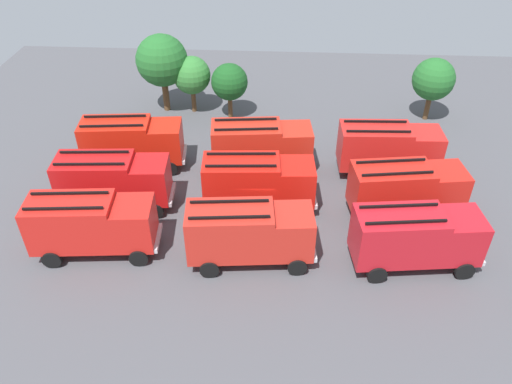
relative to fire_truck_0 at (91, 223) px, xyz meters
The scene contains 18 objects.
ground_plane 10.41m from the fire_truck_0, 26.54° to the left, with size 55.88×55.88×0.00m, color #4C4C51.
fire_truck_0 is the anchor object (origin of this frame).
fire_truck_1 9.02m from the fire_truck_0, ahead, with size 7.40×3.31×3.88m.
fire_truck_2 18.23m from the fire_truck_0, ahead, with size 7.44×3.45×3.88m.
fire_truck_3 4.31m from the fire_truck_0, 90.10° to the left, with size 7.36×3.18×3.88m.
fire_truck_4 10.34m from the fire_truck_0, 26.77° to the left, with size 7.35×3.14×3.88m.
fire_truck_5 19.03m from the fire_truck_0, 13.58° to the left, with size 7.47×3.58×3.88m.
fire_truck_6 9.08m from the fire_truck_0, 90.23° to the left, with size 7.41×3.34×3.88m.
fire_truck_7 12.99m from the fire_truck_0, 44.92° to the left, with size 7.41×3.35×3.88m.
fire_truck_8 20.41m from the fire_truck_0, 27.26° to the left, with size 7.29×2.99×3.88m.
firefighter_1 23.16m from the fire_truck_0, 33.29° to the left, with size 0.30×0.44×1.81m.
tree_0 18.32m from the fire_truck_0, 88.54° to the left, with size 4.31×4.31×6.68m.
tree_1 18.32m from the fire_truck_0, 80.91° to the left, with size 3.17×3.17×4.92m.
tree_2 18.31m from the fire_truck_0, 70.32° to the left, with size 3.04×3.04×4.71m.
tree_3 28.98m from the fire_truck_0, 38.00° to the left, with size 3.43×3.43×5.32m.
traffic_cone_0 7.36m from the fire_truck_0, 17.52° to the left, with size 0.51×0.51×0.73m, color #F2600C.
traffic_cone_1 7.69m from the fire_truck_0, 12.74° to the left, with size 0.50×0.50×0.71m, color #F2600C.
traffic_cone_2 15.67m from the fire_truck_0, 46.86° to the left, with size 0.43×0.43×0.62m, color #F2600C.
Camera 1 is at (1.55, -25.81, 20.65)m, focal length 35.29 mm.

